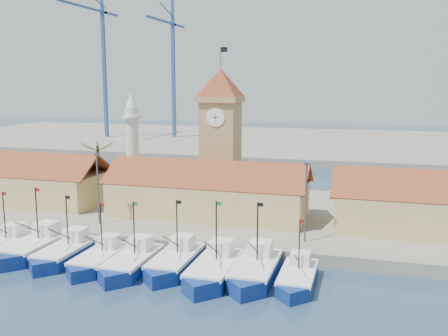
% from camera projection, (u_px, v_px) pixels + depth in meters
% --- Properties ---
extents(ground, '(400.00, 400.00, 0.00)m').
position_uv_depth(ground, '(147.00, 280.00, 49.05)').
color(ground, navy).
rests_on(ground, ground).
extents(quay, '(140.00, 32.00, 1.50)m').
position_uv_depth(quay, '(217.00, 213.00, 71.67)').
color(quay, gray).
rests_on(quay, ground).
extents(terminal, '(240.00, 80.00, 2.00)m').
position_uv_depth(terminal, '(298.00, 143.00, 153.14)').
color(terminal, gray).
rests_on(terminal, ground).
extents(boat_0, '(3.61, 9.88, 7.48)m').
position_uv_depth(boat_0, '(1.00, 248.00, 56.46)').
color(boat_0, navy).
rests_on(boat_0, ground).
extents(boat_1, '(3.89, 10.64, 8.05)m').
position_uv_depth(boat_1, '(33.00, 248.00, 56.00)').
color(boat_1, navy).
rests_on(boat_1, ground).
extents(boat_2, '(3.64, 9.96, 7.54)m').
position_uv_depth(boat_2, '(64.00, 254.00, 54.35)').
color(boat_2, navy).
rests_on(boat_2, ground).
extents(boat_3, '(3.44, 9.41, 7.12)m').
position_uv_depth(boat_3, '(98.00, 260.00, 52.51)').
color(boat_3, navy).
rests_on(boat_3, ground).
extents(boat_4, '(3.66, 10.02, 7.58)m').
position_uv_depth(boat_4, '(131.00, 264.00, 51.36)').
color(boat_4, navy).
rests_on(boat_4, ground).
extents(boat_5, '(3.72, 10.18, 7.70)m').
position_uv_depth(boat_5, '(174.00, 263.00, 51.52)').
color(boat_5, navy).
rests_on(boat_5, ground).
extents(boat_6, '(3.93, 10.76, 8.14)m').
position_uv_depth(boat_6, '(213.00, 271.00, 49.24)').
color(boat_6, navy).
rests_on(boat_6, ground).
extents(boat_7, '(3.90, 10.69, 8.09)m').
position_uv_depth(boat_7, '(255.00, 272.00, 49.04)').
color(boat_7, navy).
rests_on(boat_7, ground).
extents(boat_8, '(3.25, 8.91, 6.74)m').
position_uv_depth(boat_8, '(297.00, 279.00, 47.57)').
color(boat_8, navy).
rests_on(boat_8, ground).
extents(hall_left, '(31.20, 10.13, 7.61)m').
position_uv_depth(hall_left, '(9.00, 184.00, 76.00)').
color(hall_left, '#DAB277').
rests_on(hall_left, quay).
extents(hall_center, '(27.04, 10.13, 7.61)m').
position_uv_depth(hall_center, '(208.00, 197.00, 67.33)').
color(hall_center, '#DAB277').
rests_on(hall_center, quay).
extents(clock_tower, '(5.80, 5.80, 22.70)m').
position_uv_depth(clock_tower, '(221.00, 134.00, 71.67)').
color(clock_tower, tan).
rests_on(clock_tower, quay).
extents(minaret, '(3.00, 3.00, 16.30)m').
position_uv_depth(minaret, '(132.00, 144.00, 78.01)').
color(minaret, silver).
rests_on(minaret, quay).
extents(palm_tree, '(5.60, 5.03, 8.39)m').
position_uv_depth(palm_tree, '(98.00, 167.00, 78.06)').
color(palm_tree, brown).
rests_on(palm_tree, quay).
extents(lamp_posts, '(80.70, 0.25, 9.03)m').
position_uv_depth(lamp_posts, '(192.00, 191.00, 59.20)').
color(lamp_posts, '#3F3F44').
rests_on(lamp_posts, quay).
extents(crane_blue_far, '(1.00, 33.79, 47.14)m').
position_uv_depth(crane_blue_far, '(101.00, 54.00, 156.09)').
color(crane_blue_far, '#2B4D84').
rests_on(crane_blue_far, terminal).
extents(crane_blue_near, '(1.00, 29.44, 43.45)m').
position_uv_depth(crane_blue_near, '(172.00, 62.00, 156.93)').
color(crane_blue_near, '#2B4D84').
rests_on(crane_blue_near, terminal).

